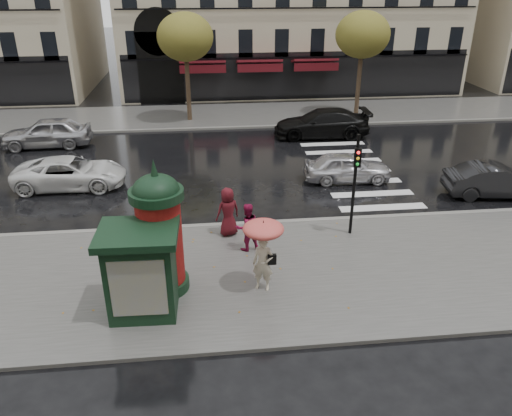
{
  "coord_description": "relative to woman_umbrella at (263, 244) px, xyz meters",
  "views": [
    {
      "loc": [
        -1.2,
        -13.79,
        8.75
      ],
      "look_at": [
        0.48,
        1.5,
        1.45
      ],
      "focal_mm": 35.0,
      "sensor_mm": 36.0,
      "label": 1
    }
  ],
  "objects": [
    {
      "name": "traffic_light",
      "position": [
        3.58,
        3.08,
        0.74
      ],
      "size": [
        0.26,
        0.36,
        3.72
      ],
      "color": "black",
      "rests_on": "near_sidewalk"
    },
    {
      "name": "far_kerb",
      "position": [
        -0.38,
        17.35,
        -1.57
      ],
      "size": [
        90.0,
        0.25,
        0.14
      ],
      "primitive_type": "cube",
      "color": "slate",
      "rests_on": "ground"
    },
    {
      "name": "far_sidewalk",
      "position": [
        -0.38,
        20.35,
        -1.58
      ],
      "size": [
        90.0,
        6.0,
        0.12
      ],
      "primitive_type": "cube",
      "color": "#474744",
      "rests_on": "ground"
    },
    {
      "name": "man_burgundy",
      "position": [
        -0.83,
        3.55,
        -0.62
      ],
      "size": [
        1.02,
        0.85,
        1.79
      ],
      "primitive_type": "imported",
      "rotation": [
        0.0,
        0.0,
        3.51
      ],
      "color": "#4A0E15",
      "rests_on": "near_sidewalk"
    },
    {
      "name": "near_sidewalk",
      "position": [
        -0.38,
        0.85,
        -1.58
      ],
      "size": [
        90.0,
        7.0,
        0.12
      ],
      "primitive_type": "cube",
      "color": "#474744",
      "rests_on": "ground"
    },
    {
      "name": "ground",
      "position": [
        -0.38,
        1.35,
        -1.64
      ],
      "size": [
        160.0,
        160.0,
        0.0
      ],
      "primitive_type": "plane",
      "color": "black",
      "rests_on": "ground"
    },
    {
      "name": "zebra_crossing",
      "position": [
        5.62,
        10.95,
        -1.63
      ],
      "size": [
        3.6,
        11.75,
        0.01
      ],
      "primitive_type": "cube",
      "color": "silver",
      "rests_on": "ground"
    },
    {
      "name": "car_white",
      "position": [
        -7.53,
        8.99,
        -0.96
      ],
      "size": [
        4.88,
        2.32,
        1.34
      ],
      "primitive_type": "imported",
      "rotation": [
        0.0,
        0.0,
        1.55
      ],
      "color": "white",
      "rests_on": "ground"
    },
    {
      "name": "near_kerb",
      "position": [
        -0.38,
        4.35,
        -1.57
      ],
      "size": [
        90.0,
        0.25,
        0.14
      ],
      "primitive_type": "cube",
      "color": "slate",
      "rests_on": "ground"
    },
    {
      "name": "car_darkgrey",
      "position": [
        10.74,
        5.99,
        -0.94
      ],
      "size": [
        4.37,
        1.96,
        1.39
      ],
      "primitive_type": "imported",
      "rotation": [
        0.0,
        0.0,
        1.45
      ],
      "color": "black",
      "rests_on": "ground"
    },
    {
      "name": "car_black",
      "position": [
        5.29,
        15.19,
        -0.84
      ],
      "size": [
        5.58,
        2.49,
        1.59
      ],
      "primitive_type": "imported",
      "rotation": [
        0.0,
        0.0,
        -1.62
      ],
      "color": "black",
      "rests_on": "ground"
    },
    {
      "name": "newsstand",
      "position": [
        -3.41,
        -0.71,
        -0.21
      ],
      "size": [
        2.16,
        1.84,
        2.54
      ],
      "color": "black",
      "rests_on": "near_sidewalk"
    },
    {
      "name": "woman_umbrella",
      "position": [
        0.0,
        0.0,
        0.0
      ],
      "size": [
        1.2,
        1.2,
        2.3
      ],
      "color": "beige",
      "rests_on": "near_sidewalk"
    },
    {
      "name": "car_far_silver",
      "position": [
        -10.07,
        15.01,
        -0.83
      ],
      "size": [
        4.78,
        2.1,
        1.6
      ],
      "primitive_type": "imported",
      "rotation": [
        0.0,
        0.0,
        -1.53
      ],
      "color": "#AFAFB4",
      "rests_on": "ground"
    },
    {
      "name": "woman_red",
      "position": [
        -0.25,
        2.4,
        -0.67
      ],
      "size": [
        0.98,
        0.86,
        1.69
      ],
      "primitive_type": "imported",
      "rotation": [
        0.0,
        0.0,
        3.45
      ],
      "color": "maroon",
      "rests_on": "near_sidewalk"
    },
    {
      "name": "car_silver",
      "position": [
        4.9,
        8.36,
        -0.97
      ],
      "size": [
        4.01,
        1.78,
        1.34
      ],
      "primitive_type": "imported",
      "rotation": [
        0.0,
        0.0,
        1.52
      ],
      "color": "silver",
      "rests_on": "ground"
    },
    {
      "name": "morris_column",
      "position": [
        -2.94,
        0.36,
        0.45
      ],
      "size": [
        1.53,
        1.53,
        4.11
      ],
      "color": "black",
      "rests_on": "near_sidewalk"
    },
    {
      "name": "tree_far_right",
      "position": [
        8.62,
        19.35,
        3.53
      ],
      "size": [
        3.4,
        3.4,
        6.64
      ],
      "color": "#38281C",
      "rests_on": "ground"
    },
    {
      "name": "tree_far_left",
      "position": [
        -2.38,
        19.35,
        3.53
      ],
      "size": [
        3.4,
        3.4,
        6.64
      ],
      "color": "#38281C",
      "rests_on": "ground"
    }
  ]
}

